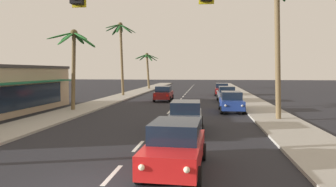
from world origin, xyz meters
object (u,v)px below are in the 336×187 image
Objects in this scene: sedan_parked_far_kerb at (222,89)px; sedan_third_in_queue at (186,116)px; traffic_signal_mast at (211,8)px; sedan_parked_mid_kerb at (227,94)px; sedan_oncoming_far at (164,93)px; palm_left_third at (121,43)px; palm_right_second at (277,16)px; sedan_parked_nearest_kerb at (231,102)px; palm_left_farthest at (147,63)px; sedan_lead_at_stop_bar at (175,146)px; palm_left_second at (74,50)px.

sedan_third_in_queue is at bearing -97.23° from sedan_parked_far_kerb.
traffic_signal_mast reaches higher than sedan_parked_mid_kerb.
traffic_signal_mast is 9.77m from sedan_third_in_queue.
sedan_oncoming_far is 0.46× the size of palm_left_third.
palm_right_second reaches higher than sedan_third_in_queue.
palm_left_farthest is at bearing 113.18° from sedan_parked_nearest_kerb.
sedan_oncoming_far is 0.67× the size of palm_left_farthest.
palm_left_farthest is (-9.61, 38.57, 3.99)m from sedan_third_in_queue.
palm_right_second reaches higher than sedan_oncoming_far.
sedan_parked_far_kerb is at bearing 12.17° from palm_left_third.
sedan_lead_at_stop_bar is at bearing 122.72° from traffic_signal_mast.
sedan_oncoming_far is at bearing 98.80° from sedan_lead_at_stop_bar.
palm_right_second reaches higher than sedan_lead_at_stop_bar.
sedan_third_in_queue is at bearing -142.67° from palm_right_second.
sedan_parked_mid_kerb is at bearing -58.82° from palm_left_farthest.
palm_left_second is (-12.96, -1.28, 4.24)m from sedan_parked_nearest_kerb.
sedan_parked_mid_kerb is 16.00m from palm_left_third.
palm_left_third is at bearing 138.04° from sedan_oncoming_far.
palm_left_third is (-10.15, 22.99, 6.26)m from sedan_third_in_queue.
palm_left_third reaches higher than sedan_parked_nearest_kerb.
sedan_parked_far_kerb is at bearing 51.78° from sedan_oncoming_far.
sedan_parked_far_kerb is at bearing 54.87° from palm_left_second.
palm_right_second is (15.51, -2.97, 1.98)m from palm_left_second.
sedan_third_in_queue is 1.00× the size of sedan_parked_nearest_kerb.
traffic_signal_mast is at bearing -81.97° from sedan_third_in_queue.
sedan_parked_far_kerb is (0.08, 17.24, 0.00)m from sedan_parked_nearest_kerb.
sedan_parked_far_kerb is 0.46× the size of palm_left_third.
traffic_signal_mast is 2.48× the size of sedan_oncoming_far.
traffic_signal_mast is 17.98m from sedan_parked_nearest_kerb.
palm_left_second reaches higher than sedan_parked_mid_kerb.
sedan_third_in_queue is 25.90m from palm_left_third.
traffic_signal_mast is at bearing -94.72° from sedan_parked_mid_kerb.
sedan_oncoming_far is at bearing 100.63° from traffic_signal_mast.
palm_left_farthest is (-12.97, 21.43, 3.99)m from sedan_parked_mid_kerb.
traffic_signal_mast is 1.12× the size of palm_right_second.
sedan_parked_nearest_kerb is at bearing 69.64° from sedan_third_in_queue.
sedan_lead_at_stop_bar is at bearing -95.51° from sedan_parked_far_kerb.
sedan_parked_mid_kerb is 8.75m from sedan_parked_far_kerb.
sedan_third_in_queue is at bearing -78.06° from sedan_oncoming_far.
sedan_third_in_queue is (-0.11, 6.98, 0.00)m from sedan_lead_at_stop_bar.
palm_left_farthest is at bearing 88.01° from palm_left_third.
sedan_third_in_queue and sedan_parked_mid_kerb have the same top height.
sedan_lead_at_stop_bar is at bearing -101.20° from sedan_parked_nearest_kerb.
sedan_parked_nearest_kerb is 8.49m from sedan_parked_mid_kerb.
traffic_signal_mast reaches higher than sedan_parked_nearest_kerb.
sedan_parked_far_kerb is 15.10m from palm_left_third.
traffic_signal_mast is 33.75m from palm_left_third.
palm_right_second reaches higher than sedan_parked_mid_kerb.
sedan_lead_at_stop_bar and sedan_parked_far_kerb have the same top height.
sedan_third_in_queue is 39.95m from palm_left_farthest.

